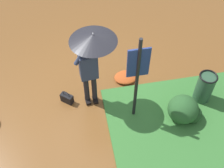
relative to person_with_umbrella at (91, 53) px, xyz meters
name	(u,v)px	position (x,y,z in m)	size (l,w,h in m)	color
ground_plane	(90,94)	(-0.09, 0.17, -1.55)	(18.00, 18.00, 0.00)	brown
person_with_umbrella	(91,53)	(0.00, 0.00, 0.00)	(0.96, 0.96, 2.04)	black
info_sign_post	(138,72)	(0.82, -0.60, -0.11)	(0.44, 0.07, 2.30)	black
handbag	(67,98)	(-0.65, 0.05, -1.42)	(0.32, 0.30, 0.37)	black
trash_bin	(204,88)	(2.52, -0.46, -1.13)	(0.42, 0.42, 0.83)	#2D5138
shrub_cluster	(185,110)	(1.91, -0.90, -1.26)	(0.76, 0.69, 0.62)	#285628
leaf_pile_by_bench	(126,77)	(0.88, 0.50, -1.49)	(0.59, 0.47, 0.13)	#B74C1E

